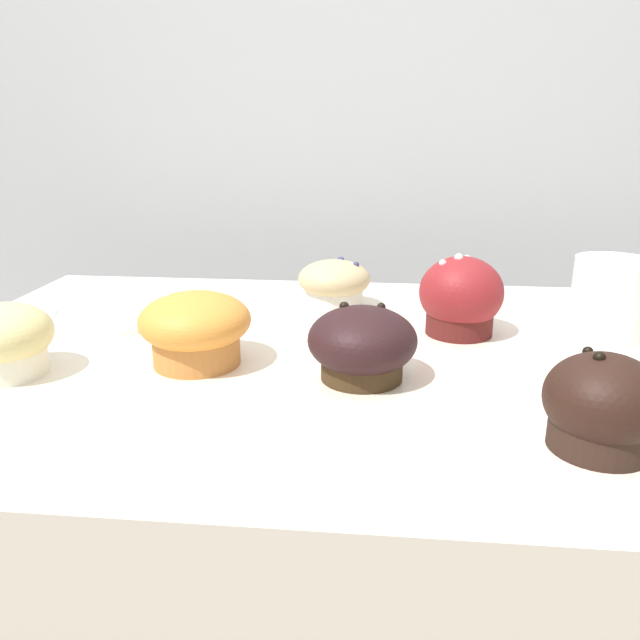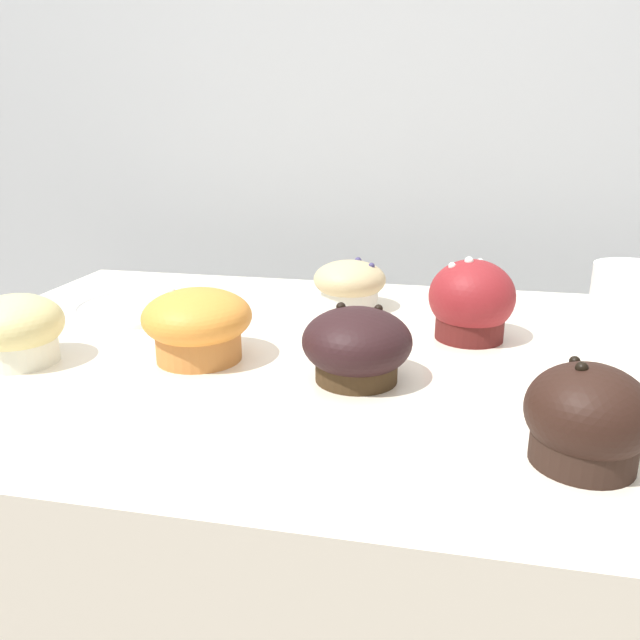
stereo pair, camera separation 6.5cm
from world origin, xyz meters
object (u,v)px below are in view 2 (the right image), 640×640
(muffin_back_center, at_px, (350,284))
(muffin_front_left, at_px, (587,419))
(coffee_cup, at_px, (633,305))
(muffin_front_right, at_px, (471,302))
(serving_plate, at_px, (142,306))
(muffin_front_center, at_px, (198,324))
(muffin_back_right, at_px, (17,330))
(muffin_back_left, at_px, (357,346))

(muffin_back_center, bearing_deg, muffin_front_left, -57.52)
(coffee_cup, bearing_deg, muffin_front_right, -176.74)
(muffin_front_left, height_order, coffee_cup, coffee_cup)
(muffin_back_center, bearing_deg, serving_plate, -166.39)
(muffin_front_center, bearing_deg, muffin_back_right, -165.25)
(muffin_front_center, bearing_deg, muffin_front_right, 24.19)
(muffin_back_right, bearing_deg, serving_plate, 80.96)
(muffin_back_left, distance_m, serving_plate, 0.37)
(muffin_front_left, distance_m, coffee_cup, 0.30)
(muffin_back_right, height_order, coffee_cup, coffee_cup)
(muffin_back_center, distance_m, coffee_cup, 0.35)
(muffin_front_center, relative_size, serving_plate, 0.65)
(muffin_front_left, xyz_separation_m, serving_plate, (-0.51, 0.30, -0.03))
(muffin_front_center, height_order, muffin_back_right, muffin_front_center)
(muffin_back_right, distance_m, muffin_back_center, 0.41)
(muffin_back_right, bearing_deg, muffin_back_center, 41.53)
(muffin_front_right, relative_size, coffee_cup, 0.80)
(coffee_cup, bearing_deg, muffin_back_center, 165.43)
(muffin_front_center, bearing_deg, coffee_cup, 16.66)
(muffin_back_right, distance_m, serving_plate, 0.21)
(muffin_front_left, xyz_separation_m, coffee_cup, (0.10, 0.28, 0.01))
(muffin_front_left, distance_m, muffin_front_right, 0.28)
(muffin_back_left, bearing_deg, coffee_cup, 29.14)
(muffin_back_right, bearing_deg, muffin_front_left, -10.09)
(coffee_cup, relative_size, serving_plate, 0.69)
(muffin_front_center, relative_size, coffee_cup, 0.94)
(muffin_back_right, xyz_separation_m, muffin_front_left, (0.54, -0.10, -0.00))
(muffin_front_left, relative_size, serving_plate, 0.50)
(muffin_front_center, relative_size, muffin_front_right, 1.17)
(serving_plate, bearing_deg, muffin_front_right, -4.01)
(coffee_cup, xyz_separation_m, serving_plate, (-0.61, 0.02, -0.04))
(muffin_back_left, bearing_deg, muffin_front_right, 53.49)
(muffin_front_center, distance_m, muffin_back_left, 0.18)
(muffin_front_right, bearing_deg, muffin_back_left, -126.51)
(muffin_back_center, bearing_deg, muffin_front_center, -119.39)
(muffin_back_left, height_order, muffin_front_right, muffin_front_right)
(muffin_front_right, xyz_separation_m, coffee_cup, (0.18, 0.01, 0.00))
(coffee_cup, bearing_deg, muffin_back_right, -163.87)
(muffin_back_right, bearing_deg, coffee_cup, 16.13)
(coffee_cup, bearing_deg, muffin_front_center, -163.34)
(coffee_cup, bearing_deg, serving_plate, 178.09)
(muffin_back_left, relative_size, coffee_cup, 0.87)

